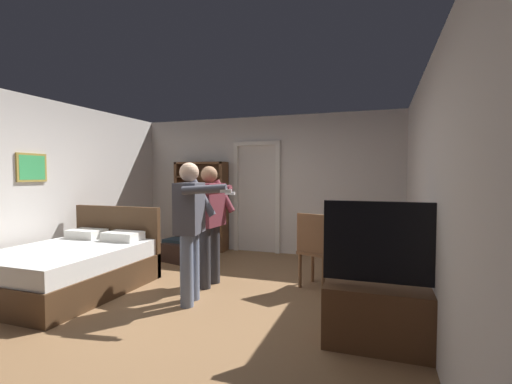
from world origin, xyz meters
name	(u,v)px	position (x,y,z in m)	size (l,w,h in m)	color
ground_plane	(194,299)	(0.00, 0.00, 0.00)	(6.08, 6.08, 0.00)	olive
wall_back	(265,185)	(0.00, 2.82, 1.30)	(5.28, 0.12, 2.60)	silver
wall_left	(32,188)	(-2.58, 0.00, 1.30)	(0.15, 5.76, 2.60)	silver
wall_right	(435,195)	(2.58, 0.00, 1.30)	(0.12, 5.76, 2.60)	silver
doorway_frame	(257,189)	(-0.15, 2.74, 1.22)	(0.93, 0.08, 2.13)	white
bed	(73,267)	(-1.63, -0.23, 0.30)	(1.48, 1.90, 1.02)	#4C331E
bookshelf	(202,202)	(-1.25, 2.60, 0.95)	(1.04, 0.32, 1.74)	brown
tv_flatscreen	(394,308)	(2.22, -0.56, 0.37)	(1.19, 0.40, 1.27)	brown
side_table	(355,258)	(1.81, 0.76, 0.47)	(0.58, 0.58, 0.70)	brown
laptop	(353,235)	(1.79, 0.72, 0.75)	(0.35, 0.35, 0.16)	black
bottle_on_table	(367,233)	(1.95, 0.68, 0.80)	(0.06, 0.06, 0.24)	#313F25
wooden_chair	(315,247)	(1.30, 0.87, 0.54)	(0.53, 0.53, 0.99)	brown
person_blue_shirt	(191,223)	(0.03, -0.13, 0.94)	(0.76, 0.59, 1.63)	slate
person_striped_shirt	(210,217)	(-0.05, 0.53, 0.93)	(0.63, 0.63, 1.61)	#333338
suitcase_dark	(181,249)	(-1.20, 1.68, 0.18)	(0.55, 0.35, 0.37)	#1E2D38
suitcase_small	(180,253)	(-1.10, 1.50, 0.16)	(0.64, 0.32, 0.32)	black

